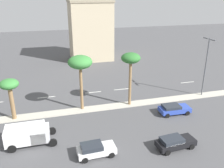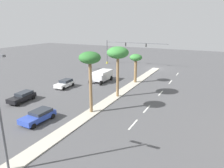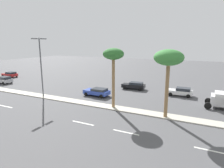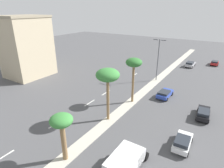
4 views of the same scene
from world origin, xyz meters
name	(u,v)px [view 1 (image 1 of 4)]	position (x,y,z in m)	size (l,w,h in m)	color
ground_plane	(140,103)	(0.00, 33.71, 0.00)	(160.00, 160.00, 0.00)	#4C4C4F
median_curb	(195,96)	(0.00, 43.35, 0.06)	(1.80, 86.69, 0.12)	#B7B2A3
lane_stripe_leading	(46,97)	(-6.17, 19.68, 0.01)	(0.20, 2.80, 0.01)	silver
lane_stripe_far	(93,92)	(-6.17, 27.44, 0.01)	(0.20, 2.80, 0.01)	silver
lane_stripe_center	(122,89)	(-6.17, 32.61, 0.01)	(0.20, 2.80, 0.01)	silver
lane_stripe_near	(187,82)	(-6.17, 45.75, 0.01)	(0.20, 2.80, 0.01)	silver
commercial_building	(90,30)	(-28.28, 31.36, 7.16)	(8.83, 10.22, 14.29)	tan
palm_tree_left	(9,87)	(0.09, 15.41, 4.68)	(2.43, 2.43, 5.64)	olive
palm_tree_mid	(80,64)	(-0.39, 24.72, 6.97)	(3.36, 3.36, 7.98)	olive
palm_tree_front	(131,60)	(0.07, 31.88, 7.03)	(2.77, 2.77, 8.01)	olive
street_lamp_leading	(206,63)	(-0.15, 44.64, 5.66)	(2.90, 0.24, 9.41)	#515459
sedan_blue_inboard	(174,109)	(4.35, 36.99, 0.73)	(2.20, 4.36, 1.33)	#2D47AD
sedan_white_outboard	(95,149)	(10.58, 24.42, 0.76)	(2.05, 4.08, 1.43)	silver
sedan_black_center	(175,142)	(11.64, 33.09, 0.75)	(2.15, 4.48, 1.40)	black
box_truck	(30,134)	(6.49, 17.75, 1.23)	(2.74, 5.50, 2.18)	silver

